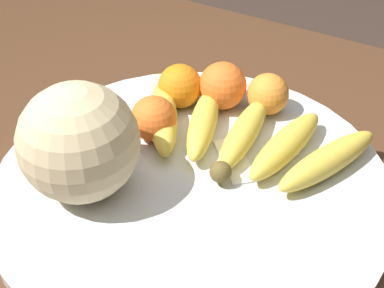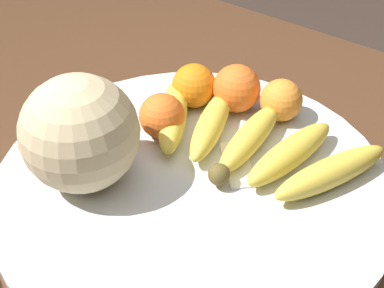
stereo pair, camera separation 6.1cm
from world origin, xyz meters
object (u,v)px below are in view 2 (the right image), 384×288
Objects in this scene: orange_mid_center at (194,86)px; orange_back_left at (281,100)px; produce_tag at (237,164)px; melon at (80,133)px; banana_bunch at (248,140)px; orange_front_right at (236,88)px; orange_front_left at (162,116)px; kitchen_table at (185,251)px; fruit_bowl at (192,181)px.

orange_mid_center is 0.12m from orange_back_left.
orange_back_left is at bearing -39.72° from produce_tag.
melon reaches higher than banana_bunch.
orange_back_left is at bearing -162.65° from orange_front_right.
orange_front_right is at bearing 17.35° from orange_back_left.
orange_front_left is at bearing 49.98° from produce_tag.
orange_mid_center is at bearing 22.21° from orange_back_left.
produce_tag is (-0.02, -0.08, 0.11)m from kitchen_table.
orange_back_left is 0.12m from produce_tag.
banana_bunch is 5.45× the size of orange_front_left.
kitchen_table is at bearing 107.48° from fruit_bowl.
kitchen_table is at bearing 104.76° from orange_front_right.
orange_back_left is at bearing -2.91° from banana_bunch.
orange_mid_center reaches higher than banana_bunch.
orange_front_right is 1.08× the size of orange_mid_center.
banana_bunch is at bearing 93.35° from orange_back_left.
orange_front_right is 0.80× the size of produce_tag.
orange_front_right is at bearing -75.24° from kitchen_table.
kitchen_table is 0.24m from orange_back_left.
melon is at bearing 26.68° from kitchen_table.
melon is at bearing 82.07° from orange_front_left.
orange_front_right is at bearing -152.62° from orange_mid_center.
fruit_bowl is at bearing 102.82° from produce_tag.
banana_bunch is at bearing -160.36° from orange_front_left.
kitchen_table is 3.42× the size of fruit_bowl.
kitchen_table is 19.65× the size of produce_tag.
orange_mid_center is at bearing -83.20° from orange_front_left.
produce_tag is at bearing -135.05° from melon.
orange_front_right is (-0.04, -0.11, 0.00)m from orange_front_left.
orange_front_left is (0.09, -0.07, 0.14)m from kitchen_table.
orange_front_right is at bearing -111.65° from orange_front_left.
melon is 1.64× the size of produce_tag.
orange_back_left is (-0.06, -0.02, -0.00)m from orange_front_right.
kitchen_table is at bearing 118.05° from produce_tag.
orange_mid_center reaches higher than kitchen_table.
orange_front_left is at bearing -97.93° from melon.
fruit_bowl is 7.75× the size of orange_mid_center.
fruit_bowl is 0.16m from orange_front_right.
banana_bunch is at bearing -128.14° from melon.
orange_mid_center is 0.74× the size of produce_tag.
orange_mid_center is at bearing -92.03° from melon.
orange_front_left is at bearing -37.07° from kitchen_table.
orange_mid_center is 1.07× the size of orange_back_left.
orange_mid_center reaches higher than orange_front_left.
fruit_bowl is 0.06m from produce_tag.
orange_front_right is 0.06m from orange_mid_center.
produce_tag is at bearing -107.37° from kitchen_table.
fruit_bowl reaches higher than kitchen_table.
orange_back_left is (0.01, -0.09, 0.01)m from banana_bunch.
orange_front_left is 0.12m from orange_front_right.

